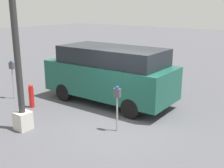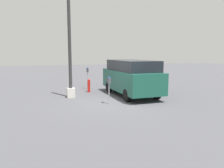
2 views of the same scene
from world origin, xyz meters
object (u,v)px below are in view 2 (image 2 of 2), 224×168
Objects in this scene: parking_meter_near at (109,84)px; fire_hydrant at (89,86)px; lamp_post at (70,64)px; parked_van at (131,77)px; parking_meter_far at (88,73)px.

fire_hydrant is (3.70, 0.27, -0.59)m from parking_meter_near.
lamp_post is 1.08× the size of parked_van.
parking_meter_near is 0.28× the size of parked_van.
parked_van reaches higher than parking_meter_far.
parking_meter_far is at bearing -8.45° from fire_hydrant.
lamp_post is at bearing 28.91° from parking_meter_near.
parked_van is at bearing -155.46° from parking_meter_far.
fire_hydrant is (1.93, 2.20, -0.73)m from parked_van.
parking_meter_far reaches higher than parking_meter_near.
lamp_post reaches higher than parked_van.
parked_van is 5.76× the size of fire_hydrant.
parked_van reaches higher than parking_meter_near.
lamp_post is 6.24× the size of fire_hydrant.
lamp_post reaches higher than parking_meter_far.
lamp_post reaches higher than parking_meter_near.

